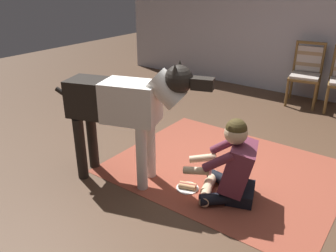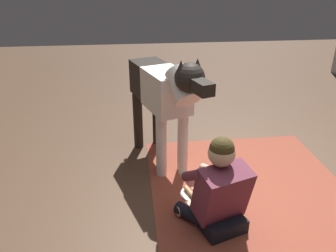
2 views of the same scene
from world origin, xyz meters
name	(u,v)px [view 1 (image 1 of 2)]	position (x,y,z in m)	size (l,w,h in m)	color
ground_plane	(215,175)	(0.00, 0.00, 0.00)	(14.20, 14.20, 0.00)	brown
back_wall	(318,19)	(0.00, 3.21, 1.30)	(7.65, 0.10, 2.60)	#B3B5C0
area_rug	(225,168)	(0.03, 0.17, 0.00)	(2.35, 1.88, 0.01)	brown
dining_chair_left_of_pair	(306,71)	(0.04, 2.84, 0.54)	(0.53, 0.53, 0.98)	brown
person_sitting_on_floor	(232,167)	(0.30, -0.26, 0.33)	(0.73, 0.60, 0.80)	black
large_dog	(125,105)	(-0.69, -0.60, 0.82)	(1.54, 0.66, 1.27)	white
hot_dog_on_plate	(188,186)	(-0.09, -0.39, 0.03)	(0.22, 0.22, 0.06)	silver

